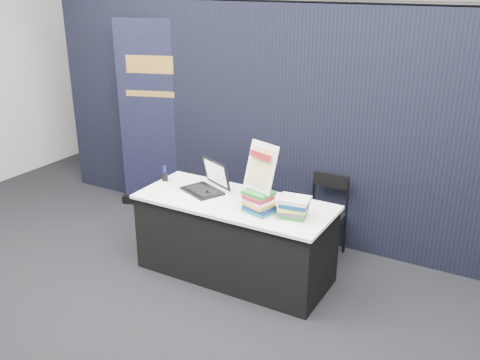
% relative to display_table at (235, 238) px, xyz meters
% --- Properties ---
extents(floor, '(8.00, 8.00, 0.00)m').
position_rel_display_table_xyz_m(floor, '(0.00, -0.55, -0.38)').
color(floor, black).
rests_on(floor, ground).
extents(wall_back, '(8.00, 0.02, 3.50)m').
position_rel_display_table_xyz_m(wall_back, '(0.00, 3.45, 1.37)').
color(wall_back, '#AFACA6').
rests_on(wall_back, floor).
extents(drape_partition, '(6.00, 0.08, 2.40)m').
position_rel_display_table_xyz_m(drape_partition, '(0.00, 1.05, 0.82)').
color(drape_partition, black).
rests_on(drape_partition, floor).
extents(display_table, '(1.80, 0.75, 0.75)m').
position_rel_display_table_xyz_m(display_table, '(0.00, 0.00, 0.00)').
color(display_table, black).
rests_on(display_table, floor).
extents(laptop, '(0.45, 0.44, 0.28)m').
position_rel_display_table_xyz_m(laptop, '(-0.36, 0.08, 0.44)').
color(laptop, black).
rests_on(laptop, display_table).
extents(mouse, '(0.10, 0.13, 0.03)m').
position_rel_display_table_xyz_m(mouse, '(-0.28, 0.01, 0.39)').
color(mouse, black).
rests_on(mouse, display_table).
extents(brochure_left, '(0.29, 0.24, 0.00)m').
position_rel_display_table_xyz_m(brochure_left, '(-0.64, -0.00, 0.38)').
color(brochure_left, silver).
rests_on(brochure_left, display_table).
extents(brochure_mid, '(0.36, 0.29, 0.00)m').
position_rel_display_table_xyz_m(brochure_mid, '(-0.40, -0.23, 0.38)').
color(brochure_mid, white).
rests_on(brochure_mid, display_table).
extents(brochure_right, '(0.31, 0.24, 0.00)m').
position_rel_display_table_xyz_m(brochure_right, '(-0.29, -0.16, 0.38)').
color(brochure_right, white).
rests_on(brochure_right, display_table).
extents(pen_cup, '(0.07, 0.07, 0.08)m').
position_rel_display_table_xyz_m(pen_cup, '(-0.84, 0.09, 0.41)').
color(pen_cup, black).
rests_on(pen_cup, display_table).
extents(book_stack_tall, '(0.28, 0.24, 0.19)m').
position_rel_display_table_xyz_m(book_stack_tall, '(0.30, -0.11, 0.47)').
color(book_stack_tall, '#1B656A').
rests_on(book_stack_tall, display_table).
extents(book_stack_short, '(0.27, 0.23, 0.17)m').
position_rel_display_table_xyz_m(book_stack_short, '(0.61, -0.06, 0.46)').
color(book_stack_short, '#22832C').
rests_on(book_stack_short, display_table).
extents(info_sign, '(0.33, 0.21, 0.42)m').
position_rel_display_table_xyz_m(info_sign, '(0.30, -0.08, 0.77)').
color(info_sign, black).
rests_on(info_sign, book_stack_tall).
extents(pullup_banner, '(0.92, 0.40, 2.21)m').
position_rel_display_table_xyz_m(pullup_banner, '(-1.61, 0.95, 0.60)').
color(pullup_banner, black).
rests_on(pullup_banner, floor).
extents(stacking_chair, '(0.38, 0.39, 0.82)m').
position_rel_display_table_xyz_m(stacking_chair, '(0.58, 0.76, 0.08)').
color(stacking_chair, black).
rests_on(stacking_chair, floor).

